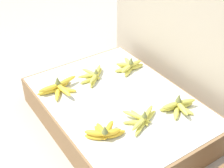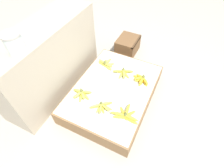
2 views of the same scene
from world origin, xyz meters
TOP-DOWN VIEW (x-y plane):
  - ground_plane at (0.00, 0.00)m, footprint 10.00×10.00m
  - display_platform at (0.00, 0.00)m, footprint 1.16×0.84m
  - back_vendor_table at (-0.11, 0.74)m, footprint 1.34×0.41m
  - wooden_crate at (0.90, 0.19)m, footprint 0.35×0.28m
  - banana_bunch_front_left at (-0.28, -0.27)m, footprint 0.21×0.29m
  - banana_bunch_front_midleft at (0.22, -0.25)m, footprint 0.14×0.22m
  - banana_bunch_middle_left at (-0.29, -0.01)m, footprint 0.21×0.23m
  - banana_bunch_middle_midleft at (0.25, -0.02)m, footprint 0.20×0.24m
  - banana_bunch_back_left at (-0.25, 0.26)m, footprint 0.18×0.23m
  - banana_bunch_back_midleft at (0.29, 0.24)m, footprint 0.17×0.23m
  - glass_jar at (-0.47, 0.61)m, footprint 0.15×0.15m
  - foam_tray_white at (0.17, 0.73)m, footprint 0.23×0.16m
  - foam_tray_dark at (-0.15, 0.73)m, footprint 0.28×0.15m

SIDE VIEW (x-z plane):
  - ground_plane at x=0.00m, z-range 0.00..0.00m
  - display_platform at x=0.00m, z-range 0.00..0.20m
  - wooden_crate at x=0.90m, z-range 0.00..0.23m
  - banana_bunch_middle_left at x=-0.29m, z-range 0.18..0.27m
  - banana_bunch_middle_midleft at x=0.25m, z-range 0.17..0.27m
  - banana_bunch_front_left at x=-0.28m, z-range 0.17..0.28m
  - banana_bunch_back_left at x=-0.25m, z-range 0.17..0.29m
  - banana_bunch_back_midleft at x=0.29m, z-range 0.17..0.29m
  - banana_bunch_front_midleft at x=0.22m, z-range 0.18..0.28m
  - back_vendor_table at x=-0.11m, z-range 0.00..0.82m
  - foam_tray_white at x=0.17m, z-range 0.82..0.84m
  - foam_tray_dark at x=-0.15m, z-range 0.82..0.84m
  - glass_jar at x=-0.47m, z-range 0.82..0.99m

